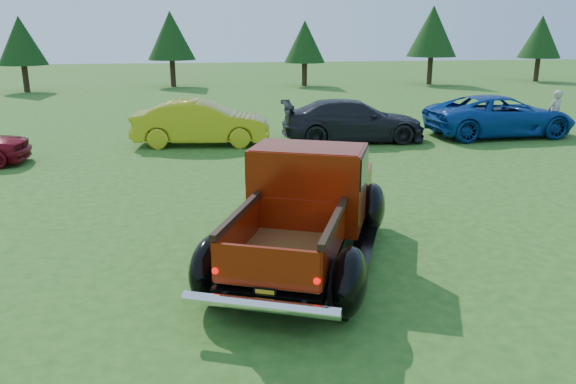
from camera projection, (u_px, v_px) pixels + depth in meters
The scene contains 11 objects.
ground at pixel (305, 254), 9.80m from camera, with size 120.00×120.00×0.00m, color #265518.
tree_west at pixel (21, 41), 34.44m from camera, with size 2.94×2.94×4.60m.
tree_mid_left at pixel (171, 36), 37.72m from camera, with size 3.20×3.20×5.00m.
tree_mid_right at pixel (305, 42), 38.35m from camera, with size 2.82×2.82×4.40m.
tree_east at pixel (432, 31), 39.14m from camera, with size 3.46×3.46×5.40m.
tree_far_east at pixel (541, 37), 41.66m from camera, with size 3.07×3.07×4.80m.
pickup_truck at pixel (308, 205), 9.51m from camera, with size 3.96×5.49×1.92m.
show_car_yellow at pixel (202, 123), 18.89m from camera, with size 1.59×4.56×1.50m, color gold.
show_car_grey at pixel (353, 121), 19.54m from camera, with size 2.02×4.96×1.44m, color black.
show_car_blue at pixel (500, 116), 20.47m from camera, with size 2.47×5.35×1.49m, color navy.
spectator at pixel (554, 115), 19.96m from camera, with size 0.63×0.41×1.72m, color #AEA396.
Camera 1 is at (-1.84, -8.93, 3.76)m, focal length 35.00 mm.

